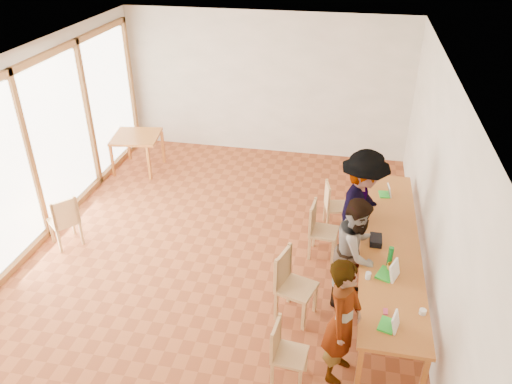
% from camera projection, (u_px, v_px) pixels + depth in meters
% --- Properties ---
extents(ground, '(8.00, 8.00, 0.00)m').
position_uv_depth(ground, '(220.00, 256.00, 7.81)').
color(ground, '#984A24').
rests_on(ground, ground).
extents(wall_back, '(6.00, 0.10, 3.00)m').
position_uv_depth(wall_back, '(266.00, 85.00, 10.46)').
color(wall_back, '#EFE2CF').
rests_on(wall_back, ground).
extents(wall_right, '(0.10, 8.00, 3.00)m').
position_uv_depth(wall_right, '(436.00, 192.00, 6.55)').
color(wall_right, '#EFE2CF').
rests_on(wall_right, ground).
extents(window_wall, '(0.10, 8.00, 3.00)m').
position_uv_depth(window_wall, '(27.00, 153.00, 7.57)').
color(window_wall, white).
rests_on(window_wall, ground).
extents(ceiling, '(6.00, 8.00, 0.04)m').
position_uv_depth(ceiling, '(211.00, 64.00, 6.31)').
color(ceiling, white).
rests_on(ceiling, wall_back).
extents(communal_table, '(0.80, 4.00, 0.75)m').
position_uv_depth(communal_table, '(389.00, 245.00, 6.87)').
color(communal_table, '#A95525').
rests_on(communal_table, ground).
extents(side_table, '(0.90, 0.90, 0.75)m').
position_uv_depth(side_table, '(136.00, 139.00, 10.07)').
color(side_table, '#A95525').
rests_on(side_table, ground).
extents(chair_near, '(0.41, 0.41, 0.43)m').
position_uv_depth(chair_near, '(283.00, 346.00, 5.56)').
color(chair_near, tan).
rests_on(chair_near, ground).
extents(chair_mid, '(0.57, 0.57, 0.52)m').
position_uv_depth(chair_mid, '(290.00, 278.00, 6.43)').
color(chair_mid, tan).
rests_on(chair_mid, ground).
extents(chair_far, '(0.45, 0.45, 0.48)m').
position_uv_depth(chair_far, '(318.00, 224.00, 7.60)').
color(chair_far, tan).
rests_on(chair_far, ground).
extents(chair_empty, '(0.46, 0.46, 0.44)m').
position_uv_depth(chair_empty, '(332.00, 201.00, 8.29)').
color(chair_empty, tan).
rests_on(chair_empty, ground).
extents(chair_spare, '(0.58, 0.58, 0.47)m').
position_uv_depth(chair_spare, '(65.00, 217.00, 7.78)').
color(chair_spare, tan).
rests_on(chair_spare, ground).
extents(person_near, '(0.53, 0.67, 1.61)m').
position_uv_depth(person_near, '(343.00, 321.00, 5.47)').
color(person_near, gray).
rests_on(person_near, ground).
extents(person_mid, '(0.82, 0.93, 1.59)m').
position_uv_depth(person_mid, '(356.00, 252.00, 6.59)').
color(person_mid, gray).
rests_on(person_mid, ground).
extents(person_far, '(1.03, 1.36, 1.86)m').
position_uv_depth(person_far, '(361.00, 210.00, 7.23)').
color(person_far, gray).
rests_on(person_far, ground).
extents(laptop_near, '(0.25, 0.27, 0.19)m').
position_uv_depth(laptop_near, '(391.00, 324.00, 5.44)').
color(laptop_near, green).
rests_on(laptop_near, communal_table).
extents(laptop_mid, '(0.32, 0.33, 0.23)m').
position_uv_depth(laptop_mid, '(390.00, 272.00, 6.19)').
color(laptop_mid, green).
rests_on(laptop_mid, communal_table).
extents(laptop_far, '(0.21, 0.23, 0.18)m').
position_uv_depth(laptop_far, '(387.00, 192.00, 7.94)').
color(laptop_far, green).
rests_on(laptop_far, communal_table).
extents(yellow_mug, '(0.13, 0.13, 0.10)m').
position_uv_depth(yellow_mug, '(392.00, 267.00, 6.29)').
color(yellow_mug, gold).
rests_on(yellow_mug, communal_table).
extents(green_bottle, '(0.07, 0.07, 0.28)m').
position_uv_depth(green_bottle, '(390.00, 257.00, 6.34)').
color(green_bottle, '#117226').
rests_on(green_bottle, communal_table).
extents(clear_glass, '(0.07, 0.07, 0.09)m').
position_uv_depth(clear_glass, '(368.00, 276.00, 6.16)').
color(clear_glass, silver).
rests_on(clear_glass, communal_table).
extents(condiment_cup, '(0.08, 0.08, 0.06)m').
position_uv_depth(condiment_cup, '(423.00, 312.00, 5.63)').
color(condiment_cup, white).
rests_on(condiment_cup, communal_table).
extents(pink_phone, '(0.05, 0.10, 0.01)m').
position_uv_depth(pink_phone, '(386.00, 312.00, 5.67)').
color(pink_phone, '#CC3A62').
rests_on(pink_phone, communal_table).
extents(black_pouch, '(0.16, 0.26, 0.09)m').
position_uv_depth(black_pouch, '(376.00, 240.00, 6.81)').
color(black_pouch, black).
rests_on(black_pouch, communal_table).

